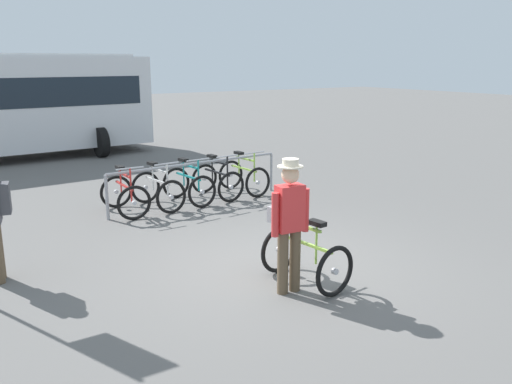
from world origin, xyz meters
name	(u,v)px	position (x,y,z in m)	size (l,w,h in m)	color
ground_plane	(276,268)	(0.00, 0.00, 0.00)	(80.00, 80.00, 0.00)	#605E5B
bike_rack_rail	(197,171)	(0.64, 3.77, 0.68)	(3.90, 0.33, 0.88)	#99999E
racked_bike_red	(125,195)	(-0.87, 3.84, 0.37)	(0.66, 1.11, 0.97)	black
racked_bike_white	(158,190)	(-0.17, 3.89, 0.37)	(0.79, 1.17, 0.97)	black
racked_bike_teal	(189,185)	(0.53, 3.94, 0.37)	(0.77, 1.17, 0.98)	black
racked_bike_black	(217,181)	(1.23, 3.99, 0.37)	(0.76, 1.17, 0.98)	black
racked_bike_lime	(244,177)	(1.92, 4.04, 0.37)	(0.75, 1.14, 0.97)	black
featured_bicycle	(299,246)	(-0.01, -0.53, 0.49)	(0.79, 1.24, 1.09)	black
person_with_featured_bike	(290,221)	(-0.33, -0.75, 0.95)	(0.53, 0.32, 1.72)	brown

